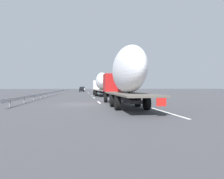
# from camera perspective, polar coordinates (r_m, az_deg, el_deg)

# --- Properties ---
(ground_plane) EXTENTS (260.00, 260.00, 0.00)m
(ground_plane) POSITION_cam_1_polar(r_m,az_deg,el_deg) (59.36, -8.66, -0.92)
(ground_plane) COLOR #424247
(lane_stripe_0) EXTENTS (3.20, 0.20, 0.01)m
(lane_stripe_0) POSITION_cam_1_polar(r_m,az_deg,el_deg) (21.48, -3.81, -3.75)
(lane_stripe_0) COLOR white
(lane_stripe_0) RESTS_ON ground_plane
(lane_stripe_1) EXTENTS (3.20, 0.20, 0.01)m
(lane_stripe_1) POSITION_cam_1_polar(r_m,az_deg,el_deg) (30.99, -5.31, -2.39)
(lane_stripe_1) COLOR white
(lane_stripe_1) RESTS_ON ground_plane
(lane_stripe_2) EXTENTS (3.20, 0.20, 0.01)m
(lane_stripe_2) POSITION_cam_1_polar(r_m,az_deg,el_deg) (38.17, -5.94, -1.81)
(lane_stripe_2) COLOR white
(lane_stripe_2) RESTS_ON ground_plane
(lane_stripe_3) EXTENTS (3.20, 0.20, 0.01)m
(lane_stripe_3) POSITION_cam_1_polar(r_m,az_deg,el_deg) (52.38, -6.69, -1.13)
(lane_stripe_3) COLOR white
(lane_stripe_3) RESTS_ON ground_plane
(lane_stripe_4) EXTENTS (3.20, 0.20, 0.01)m
(lane_stripe_4) POSITION_cam_1_polar(r_m,az_deg,el_deg) (54.62, -6.77, -1.05)
(lane_stripe_4) COLOR white
(lane_stripe_4) RESTS_ON ground_plane
(lane_stripe_5) EXTENTS (3.20, 0.20, 0.01)m
(lane_stripe_5) POSITION_cam_1_polar(r_m,az_deg,el_deg) (63.96, -7.05, -0.80)
(lane_stripe_5) COLOR white
(lane_stripe_5) RESTS_ON ground_plane
(lane_stripe_6) EXTENTS (3.20, 0.20, 0.01)m
(lane_stripe_6) POSITION_cam_1_polar(r_m,az_deg,el_deg) (79.07, -7.36, -0.51)
(lane_stripe_6) COLOR white
(lane_stripe_6) RESTS_ON ground_plane
(lane_stripe_7) EXTENTS (3.20, 0.20, 0.01)m
(lane_stripe_7) POSITION_cam_1_polar(r_m,az_deg,el_deg) (85.63, -7.46, -0.42)
(lane_stripe_7) COLOR white
(lane_stripe_7) RESTS_ON ground_plane
(edge_line_right) EXTENTS (110.00, 0.20, 0.01)m
(edge_line_right) POSITION_cam_1_polar(r_m,az_deg,el_deg) (64.59, -3.77, -0.78)
(edge_line_right) COLOR white
(edge_line_right) RESTS_ON ground_plane
(truck_lead) EXTENTS (14.18, 2.55, 4.38)m
(truck_lead) POSITION_cam_1_polar(r_m,az_deg,el_deg) (37.86, -3.20, 1.91)
(truck_lead) COLOR silver
(truck_lead) RESTS_ON ground_plane
(truck_trailing) EXTENTS (13.60, 2.55, 4.91)m
(truck_trailing) POSITION_cam_1_polar(r_m,az_deg,el_deg) (16.70, 3.85, 4.34)
(truck_trailing) COLOR #B21919
(truck_trailing) RESTS_ON ground_plane
(car_black_suv) EXTENTS (4.16, 1.72, 1.83)m
(car_black_suv) POSITION_cam_1_polar(r_m,az_deg,el_deg) (70.69, -8.83, 0.08)
(car_black_suv) COLOR black
(car_black_suv) RESTS_ON ground_plane
(car_red_compact) EXTENTS (4.56, 1.89, 1.79)m
(car_red_compact) POSITION_cam_1_polar(r_m,az_deg,el_deg) (95.33, -8.64, 0.24)
(car_red_compact) COLOR red
(car_red_compact) RESTS_ON ground_plane
(car_white_van) EXTENTS (4.01, 1.79, 1.85)m
(car_white_van) POSITION_cam_1_polar(r_m,az_deg,el_deg) (83.95, -8.55, 0.19)
(car_white_van) COLOR white
(car_white_van) RESTS_ON ground_plane
(car_silver_hatch) EXTENTS (4.57, 1.76, 1.83)m
(car_silver_hatch) POSITION_cam_1_polar(r_m,az_deg,el_deg) (113.61, -8.75, 0.32)
(car_silver_hatch) COLOR #ADB2B7
(car_silver_hatch) RESTS_ON ground_plane
(road_sign) EXTENTS (0.10, 0.90, 2.91)m
(road_sign) POSITION_cam_1_polar(r_m,az_deg,el_deg) (64.10, -2.66, 1.01)
(road_sign) COLOR gray
(road_sign) RESTS_ON ground_plane
(tree_0) EXTENTS (3.13, 3.13, 6.89)m
(tree_0) POSITION_cam_1_polar(r_m,az_deg,el_deg) (62.05, 2.82, 2.98)
(tree_0) COLOR #472D19
(tree_0) RESTS_ON ground_plane
(tree_1) EXTENTS (3.67, 3.67, 6.01)m
(tree_1) POSITION_cam_1_polar(r_m,az_deg,el_deg) (77.04, -1.55, 2.30)
(tree_1) COLOR #472D19
(tree_1) RESTS_ON ground_plane
(tree_2) EXTENTS (2.95, 2.95, 7.16)m
(tree_2) POSITION_cam_1_polar(r_m,az_deg,el_deg) (108.56, -1.99, 2.14)
(tree_2) COLOR #472D19
(tree_2) RESTS_ON ground_plane
(tree_3) EXTENTS (3.68, 3.68, 6.35)m
(tree_3) POSITION_cam_1_polar(r_m,az_deg,el_deg) (53.11, 4.63, 3.16)
(tree_3) COLOR #472D19
(tree_3) RESTS_ON ground_plane
(guardrail_median) EXTENTS (94.00, 0.10, 0.76)m
(guardrail_median) POSITION_cam_1_polar(r_m,az_deg,el_deg) (62.63, -14.16, -0.32)
(guardrail_median) COLOR #9EA0A5
(guardrail_median) RESTS_ON ground_plane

